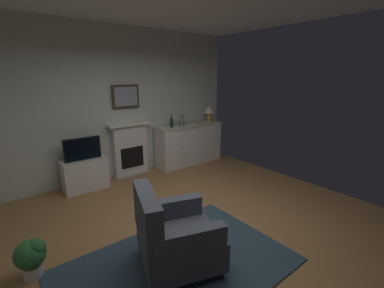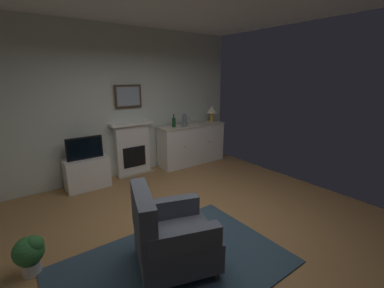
{
  "view_description": "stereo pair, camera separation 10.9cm",
  "coord_description": "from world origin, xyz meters",
  "px_view_note": "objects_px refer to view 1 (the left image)",
  "views": [
    {
      "loc": [
        -1.99,
        -2.34,
        2.01
      ],
      "look_at": [
        0.35,
        0.66,
        1.0
      ],
      "focal_mm": 24.04,
      "sensor_mm": 36.0,
      "label": 1
    },
    {
      "loc": [
        -1.9,
        -2.4,
        2.01
      ],
      "look_at": [
        0.35,
        0.66,
        1.0
      ],
      "focal_mm": 24.04,
      "sensor_mm": 36.0,
      "label": 2
    }
  ],
  "objects_px": {
    "vase_decorative": "(182,120)",
    "potted_plant_fern": "(31,255)",
    "wine_bottle": "(172,122)",
    "fireplace_unit": "(130,149)",
    "wine_glass_right": "(195,119)",
    "tv_cabinet": "(85,174)",
    "framed_picture": "(126,96)",
    "sideboard_cabinet": "(189,144)",
    "wine_glass_center": "(191,119)",
    "armchair": "(174,236)",
    "table_lamp": "(209,110)",
    "wine_glass_left": "(187,120)",
    "tv_set": "(82,149)"
  },
  "relations": [
    {
      "from": "vase_decorative",
      "to": "potted_plant_fern",
      "type": "distance_m",
      "value": 3.78
    },
    {
      "from": "sideboard_cabinet",
      "to": "vase_decorative",
      "type": "bearing_deg",
      "value": -168.27
    },
    {
      "from": "fireplace_unit",
      "to": "tv_cabinet",
      "type": "height_order",
      "value": "fireplace_unit"
    },
    {
      "from": "tv_set",
      "to": "potted_plant_fern",
      "type": "bearing_deg",
      "value": -119.86
    },
    {
      "from": "fireplace_unit",
      "to": "potted_plant_fern",
      "type": "distance_m",
      "value": 2.91
    },
    {
      "from": "fireplace_unit",
      "to": "wine_glass_center",
      "type": "height_order",
      "value": "fireplace_unit"
    },
    {
      "from": "wine_glass_right",
      "to": "tv_cabinet",
      "type": "xyz_separation_m",
      "value": [
        -2.52,
        0.05,
        -0.76
      ]
    },
    {
      "from": "table_lamp",
      "to": "armchair",
      "type": "height_order",
      "value": "table_lamp"
    },
    {
      "from": "framed_picture",
      "to": "sideboard_cabinet",
      "type": "distance_m",
      "value": 1.83
    },
    {
      "from": "wine_glass_left",
      "to": "tv_cabinet",
      "type": "distance_m",
      "value": 2.42
    },
    {
      "from": "vase_decorative",
      "to": "armchair",
      "type": "distance_m",
      "value": 3.35
    },
    {
      "from": "fireplace_unit",
      "to": "vase_decorative",
      "type": "height_order",
      "value": "vase_decorative"
    },
    {
      "from": "vase_decorative",
      "to": "tv_set",
      "type": "relative_size",
      "value": 0.45
    },
    {
      "from": "potted_plant_fern",
      "to": "armchair",
      "type": "bearing_deg",
      "value": -32.59
    },
    {
      "from": "sideboard_cabinet",
      "to": "wine_glass_center",
      "type": "xyz_separation_m",
      "value": [
        0.03,
        -0.04,
        0.58
      ]
    },
    {
      "from": "wine_glass_left",
      "to": "potted_plant_fern",
      "type": "height_order",
      "value": "wine_glass_left"
    },
    {
      "from": "vase_decorative",
      "to": "tv_cabinet",
      "type": "relative_size",
      "value": 0.37
    },
    {
      "from": "tv_set",
      "to": "potted_plant_fern",
      "type": "xyz_separation_m",
      "value": [
        -1.07,
        -1.87,
        -0.51
      ]
    },
    {
      "from": "wine_glass_left",
      "to": "potted_plant_fern",
      "type": "xyz_separation_m",
      "value": [
        -3.37,
        -1.84,
        -0.79
      ]
    },
    {
      "from": "sideboard_cabinet",
      "to": "armchair",
      "type": "distance_m",
      "value": 3.47
    },
    {
      "from": "framed_picture",
      "to": "tv_set",
      "type": "bearing_deg",
      "value": -166.69
    },
    {
      "from": "fireplace_unit",
      "to": "tv_cabinet",
      "type": "distance_m",
      "value": 1.02
    },
    {
      "from": "wine_bottle",
      "to": "wine_glass_center",
      "type": "relative_size",
      "value": 1.76
    },
    {
      "from": "framed_picture",
      "to": "wine_glass_left",
      "type": "xyz_separation_m",
      "value": [
        1.32,
        -0.25,
        -0.57
      ]
    },
    {
      "from": "wine_bottle",
      "to": "sideboard_cabinet",
      "type": "bearing_deg",
      "value": -0.33
    },
    {
      "from": "fireplace_unit",
      "to": "framed_picture",
      "type": "height_order",
      "value": "framed_picture"
    },
    {
      "from": "wine_bottle",
      "to": "potted_plant_fern",
      "type": "distance_m",
      "value": 3.6
    },
    {
      "from": "sideboard_cabinet",
      "to": "wine_glass_right",
      "type": "xyz_separation_m",
      "value": [
        0.14,
        -0.04,
        0.58
      ]
    },
    {
      "from": "sideboard_cabinet",
      "to": "potted_plant_fern",
      "type": "distance_m",
      "value": 3.93
    },
    {
      "from": "vase_decorative",
      "to": "tv_cabinet",
      "type": "bearing_deg",
      "value": 178.26
    },
    {
      "from": "framed_picture",
      "to": "wine_bottle",
      "type": "relative_size",
      "value": 1.9
    },
    {
      "from": "fireplace_unit",
      "to": "wine_glass_right",
      "type": "relative_size",
      "value": 6.67
    },
    {
      "from": "wine_glass_center",
      "to": "tv_cabinet",
      "type": "xyz_separation_m",
      "value": [
        -2.41,
        0.05,
        -0.76
      ]
    },
    {
      "from": "wine_bottle",
      "to": "potted_plant_fern",
      "type": "relative_size",
      "value": 0.67
    },
    {
      "from": "tv_cabinet",
      "to": "tv_set",
      "type": "relative_size",
      "value": 1.21
    },
    {
      "from": "fireplace_unit",
      "to": "wine_glass_left",
      "type": "height_order",
      "value": "fireplace_unit"
    },
    {
      "from": "wine_bottle",
      "to": "vase_decorative",
      "type": "bearing_deg",
      "value": -12.36
    },
    {
      "from": "sideboard_cabinet",
      "to": "wine_glass_right",
      "type": "relative_size",
      "value": 9.91
    },
    {
      "from": "wine_bottle",
      "to": "fireplace_unit",
      "type": "bearing_deg",
      "value": 169.27
    },
    {
      "from": "tv_cabinet",
      "to": "armchair",
      "type": "bearing_deg",
      "value": -86.97
    },
    {
      "from": "tv_cabinet",
      "to": "table_lamp",
      "type": "bearing_deg",
      "value": -0.29
    },
    {
      "from": "vase_decorative",
      "to": "potted_plant_fern",
      "type": "relative_size",
      "value": 0.65
    },
    {
      "from": "fireplace_unit",
      "to": "armchair",
      "type": "relative_size",
      "value": 1.1
    },
    {
      "from": "sideboard_cabinet",
      "to": "table_lamp",
      "type": "relative_size",
      "value": 4.09
    },
    {
      "from": "vase_decorative",
      "to": "potted_plant_fern",
      "type": "bearing_deg",
      "value": -150.37
    },
    {
      "from": "table_lamp",
      "to": "wine_glass_right",
      "type": "distance_m",
      "value": 0.5
    },
    {
      "from": "sideboard_cabinet",
      "to": "vase_decorative",
      "type": "relative_size",
      "value": 5.81
    },
    {
      "from": "wine_glass_right",
      "to": "potted_plant_fern",
      "type": "bearing_deg",
      "value": -152.91
    },
    {
      "from": "sideboard_cabinet",
      "to": "armchair",
      "type": "height_order",
      "value": "sideboard_cabinet"
    },
    {
      "from": "vase_decorative",
      "to": "armchair",
      "type": "relative_size",
      "value": 0.28
    }
  ]
}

